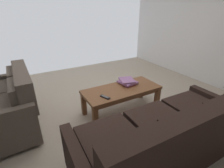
{
  "coord_description": "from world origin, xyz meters",
  "views": [
    {
      "loc": [
        1.22,
        2.16,
        1.58
      ],
      "look_at": [
        0.39,
        0.71,
        0.82
      ],
      "focal_mm": 26.53,
      "sensor_mm": 36.0,
      "label": 1
    }
  ],
  "objects_px": {
    "sofa_main": "(166,137)",
    "coffee_table": "(122,92)",
    "book_stack": "(127,82)",
    "loveseat_near": "(6,105)",
    "tv_remote": "(105,97)"
  },
  "relations": [
    {
      "from": "coffee_table",
      "to": "book_stack",
      "type": "bearing_deg",
      "value": -148.11
    },
    {
      "from": "loveseat_near",
      "to": "tv_remote",
      "type": "distance_m",
      "value": 1.38
    },
    {
      "from": "sofa_main",
      "to": "coffee_table",
      "type": "xyz_separation_m",
      "value": [
        -0.15,
        -1.09,
        0.01
      ]
    },
    {
      "from": "loveseat_near",
      "to": "book_stack",
      "type": "bearing_deg",
      "value": 168.96
    },
    {
      "from": "sofa_main",
      "to": "book_stack",
      "type": "xyz_separation_m",
      "value": [
        -0.32,
        -1.2,
        0.11
      ]
    },
    {
      "from": "sofa_main",
      "to": "loveseat_near",
      "type": "xyz_separation_m",
      "value": [
        1.47,
        -1.55,
        0.02
      ]
    },
    {
      "from": "loveseat_near",
      "to": "book_stack",
      "type": "height_order",
      "value": "loveseat_near"
    },
    {
      "from": "coffee_table",
      "to": "book_stack",
      "type": "xyz_separation_m",
      "value": [
        -0.18,
        -0.11,
        0.11
      ]
    },
    {
      "from": "book_stack",
      "to": "loveseat_near",
      "type": "bearing_deg",
      "value": -11.04
    },
    {
      "from": "coffee_table",
      "to": "tv_remote",
      "type": "height_order",
      "value": "tv_remote"
    },
    {
      "from": "loveseat_near",
      "to": "coffee_table",
      "type": "distance_m",
      "value": 1.68
    },
    {
      "from": "coffee_table",
      "to": "tv_remote",
      "type": "relative_size",
      "value": 7.5
    },
    {
      "from": "book_stack",
      "to": "sofa_main",
      "type": "bearing_deg",
      "value": 74.91
    },
    {
      "from": "coffee_table",
      "to": "book_stack",
      "type": "distance_m",
      "value": 0.24
    },
    {
      "from": "loveseat_near",
      "to": "book_stack",
      "type": "xyz_separation_m",
      "value": [
        -1.79,
        0.35,
        0.1
      ]
    }
  ]
}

